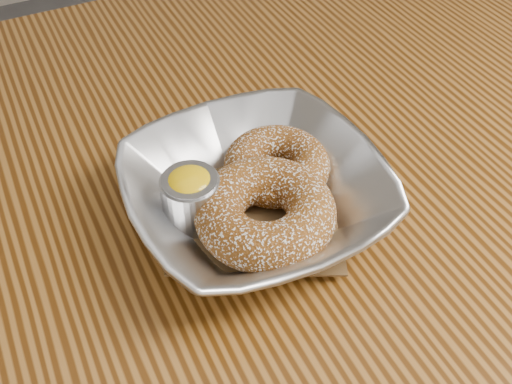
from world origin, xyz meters
name	(u,v)px	position (x,y,z in m)	size (l,w,h in m)	color
table	(248,243)	(0.00, 0.00, 0.65)	(1.20, 0.80, 0.75)	brown
serving_bowl	(256,195)	(-0.01, -0.05, 0.78)	(0.22, 0.22, 0.05)	#B2B4B9
parchment	(256,209)	(-0.01, -0.05, 0.76)	(0.14, 0.14, 0.00)	brown
donut_back	(277,165)	(0.02, -0.02, 0.78)	(0.10, 0.10, 0.03)	brown
donut_front	(265,212)	(-0.02, -0.07, 0.78)	(0.12, 0.12, 0.04)	brown
ramekin	(191,196)	(-0.07, -0.03, 0.79)	(0.05, 0.05, 0.05)	#B2B4B9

